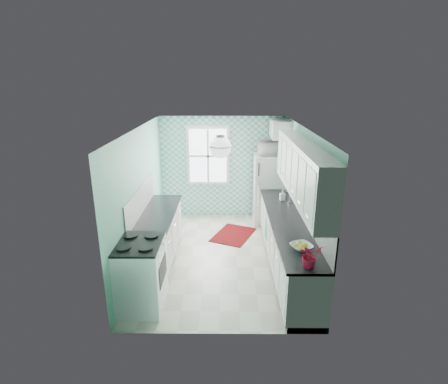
{
  "coord_description": "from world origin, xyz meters",
  "views": [
    {
      "loc": [
        0.09,
        -6.15,
        3.33
      ],
      "look_at": [
        0.05,
        0.25,
        1.25
      ],
      "focal_mm": 28.0,
      "sensor_mm": 36.0,
      "label": 1
    }
  ],
  "objects_px": {
    "ceiling_light": "(220,147)",
    "fruit_bowl": "(301,247)",
    "stove": "(141,273)",
    "sink": "(281,204)",
    "microwave": "(271,148)",
    "fridge": "(269,189)",
    "potted_plant": "(310,256)"
  },
  "relations": [
    {
      "from": "ceiling_light",
      "to": "fruit_bowl",
      "type": "height_order",
      "value": "ceiling_light"
    },
    {
      "from": "sink",
      "to": "fridge",
      "type": "bearing_deg",
      "value": 96.79
    },
    {
      "from": "stove",
      "to": "sink",
      "type": "distance_m",
      "value": 3.14
    },
    {
      "from": "stove",
      "to": "potted_plant",
      "type": "distance_m",
      "value": 2.51
    },
    {
      "from": "potted_plant",
      "to": "microwave",
      "type": "xyz_separation_m",
      "value": [
        -0.09,
        3.8,
        0.71
      ]
    },
    {
      "from": "sink",
      "to": "ceiling_light",
      "type": "bearing_deg",
      "value": -131.21
    },
    {
      "from": "ceiling_light",
      "to": "fridge",
      "type": "xyz_separation_m",
      "value": [
        1.11,
        2.58,
        -1.5
      ]
    },
    {
      "from": "fridge",
      "to": "sink",
      "type": "relative_size",
      "value": 3.11
    },
    {
      "from": "potted_plant",
      "to": "ceiling_light",
      "type": "bearing_deg",
      "value": 134.36
    },
    {
      "from": "stove",
      "to": "microwave",
      "type": "relative_size",
      "value": 1.82
    },
    {
      "from": "ceiling_light",
      "to": "microwave",
      "type": "bearing_deg",
      "value": 66.69
    },
    {
      "from": "fruit_bowl",
      "to": "fridge",
      "type": "bearing_deg",
      "value": 91.57
    },
    {
      "from": "potted_plant",
      "to": "sink",
      "type": "bearing_deg",
      "value": 89.9
    },
    {
      "from": "ceiling_light",
      "to": "sink",
      "type": "bearing_deg",
      "value": 46.08
    },
    {
      "from": "fruit_bowl",
      "to": "ceiling_light",
      "type": "bearing_deg",
      "value": 149.28
    },
    {
      "from": "fruit_bowl",
      "to": "microwave",
      "type": "bearing_deg",
      "value": 91.57
    },
    {
      "from": "stove",
      "to": "microwave",
      "type": "xyz_separation_m",
      "value": [
        2.31,
        3.31,
        1.27
      ]
    },
    {
      "from": "potted_plant",
      "to": "microwave",
      "type": "relative_size",
      "value": 0.57
    },
    {
      "from": "ceiling_light",
      "to": "sink",
      "type": "relative_size",
      "value": 0.66
    },
    {
      "from": "fridge",
      "to": "stove",
      "type": "relative_size",
      "value": 1.6
    },
    {
      "from": "ceiling_light",
      "to": "sink",
      "type": "xyz_separation_m",
      "value": [
        1.2,
        1.25,
        -1.39
      ]
    },
    {
      "from": "fruit_bowl",
      "to": "potted_plant",
      "type": "relative_size",
      "value": 0.96
    },
    {
      "from": "microwave",
      "to": "ceiling_light",
      "type": "bearing_deg",
      "value": 67.31
    },
    {
      "from": "sink",
      "to": "fruit_bowl",
      "type": "height_order",
      "value": "sink"
    },
    {
      "from": "ceiling_light",
      "to": "fruit_bowl",
      "type": "xyz_separation_m",
      "value": [
        1.2,
        -0.71,
        -1.34
      ]
    },
    {
      "from": "stove",
      "to": "microwave",
      "type": "height_order",
      "value": "microwave"
    },
    {
      "from": "ceiling_light",
      "to": "sink",
      "type": "distance_m",
      "value": 2.22
    },
    {
      "from": "fruit_bowl",
      "to": "stove",
      "type": "bearing_deg",
      "value": -179.58
    },
    {
      "from": "fruit_bowl",
      "to": "potted_plant",
      "type": "distance_m",
      "value": 0.53
    },
    {
      "from": "fridge",
      "to": "fruit_bowl",
      "type": "bearing_deg",
      "value": -89.84
    },
    {
      "from": "fridge",
      "to": "potted_plant",
      "type": "distance_m",
      "value": 3.81
    },
    {
      "from": "fruit_bowl",
      "to": "potted_plant",
      "type": "height_order",
      "value": "potted_plant"
    }
  ]
}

